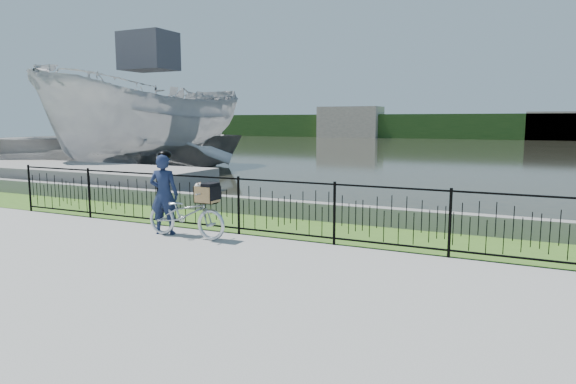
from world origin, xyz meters
The scene contains 13 objects.
ground centered at (0.00, 0.00, 0.00)m, with size 120.00×120.00×0.00m, color gray.
grass_strip centered at (0.00, 2.60, 0.00)m, with size 60.00×2.00×0.01m, color #416A21.
water centered at (0.00, 33.00, 0.00)m, with size 120.00×120.00×0.00m, color black.
quay_wall centered at (0.00, 3.60, 0.20)m, with size 60.00×0.30×0.40m, color gray.
fence centered at (0.00, 1.60, 0.58)m, with size 14.00×0.06×1.15m, color black, non-canonical shape.
far_treeline centered at (0.00, 60.00, 1.50)m, with size 120.00×6.00×3.00m, color #27481B.
far_building_left centered at (-18.00, 58.00, 2.00)m, with size 8.00×4.00×4.00m, color #B09E8D.
far_building_right centered at (6.00, 58.50, 1.60)m, with size 6.00×3.00×3.20m, color #B09E8D.
dock centered at (-10.00, 5.50, 0.35)m, with size 10.00×3.00×0.70m, color gray.
bicycle_rig centered at (-1.75, 0.93, 0.47)m, with size 1.74×0.61×1.10m.
cyclist centered at (-2.33, 0.99, 0.82)m, with size 0.66×0.52×1.65m.
boat_near centered at (-11.02, 10.83, 2.17)m, with size 5.48×11.21×5.96m.
boat_far centered at (-13.32, 10.82, 1.21)m, with size 12.90×14.27×2.43m.
Camera 1 is at (4.18, -6.91, 2.23)m, focal length 32.00 mm.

